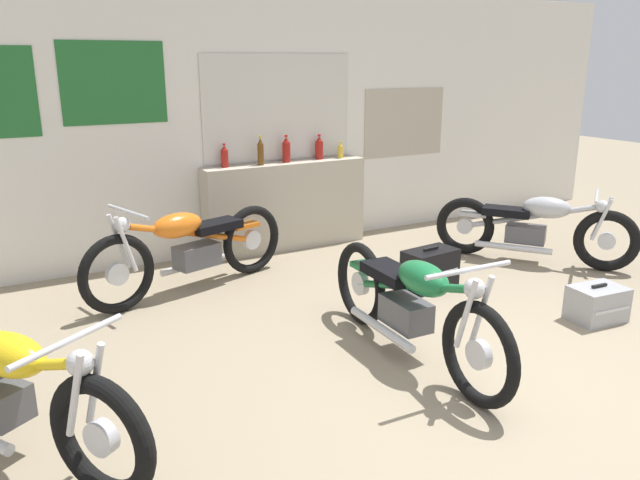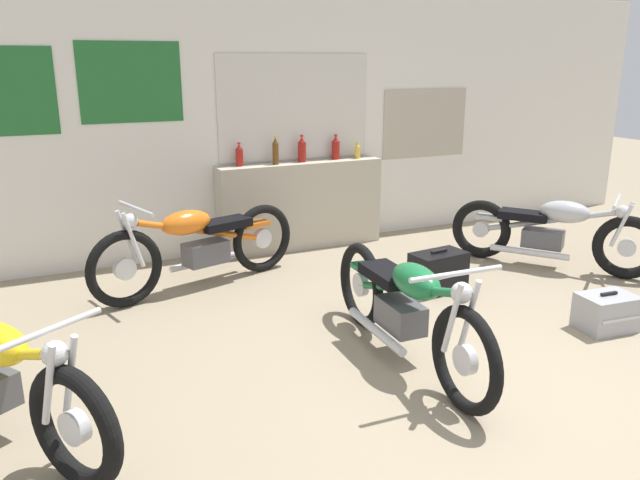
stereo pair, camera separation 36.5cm
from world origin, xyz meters
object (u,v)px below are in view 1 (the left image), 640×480
Objects in this scene: bottle_right_center at (319,148)px; motorcycle_orange at (190,247)px; motorcycle_green at (412,303)px; bottle_left_center at (261,152)px; bottle_leftmost at (225,157)px; bottle_center at (286,150)px; motorcycle_silver at (533,227)px; bottle_rightmost at (340,151)px; hard_case_silver at (597,304)px; hard_case_black at (430,269)px.

bottle_right_center is 0.13× the size of motorcycle_orange.
bottle_right_center is at bearing 73.25° from motorcycle_green.
bottle_leftmost is at bearing 171.84° from bottle_left_center.
bottle_left_center is 0.75m from bottle_right_center.
bottle_center is 1.07× the size of bottle_right_center.
motorcycle_green is at bearing -154.83° from motorcycle_silver.
bottle_left_center is at bearing -179.23° from bottle_rightmost.
bottle_leftmost is at bearing 95.02° from motorcycle_green.
bottle_rightmost is at bearing -2.38° from bottle_center.
hard_case_silver is at bearing -62.34° from bottle_left_center.
motorcycle_silver is at bearing -15.07° from motorcycle_orange.
bottle_center is 0.65× the size of hard_case_silver.
motorcycle_silver is at bearing 3.72° from hard_case_black.
hard_case_black is (0.15, -1.85, -0.91)m from bottle_right_center.
bottle_center reaches higher than bottle_leftmost.
bottle_rightmost is 2.26m from motorcycle_silver.
motorcycle_orange is 3.51m from hard_case_silver.
hard_case_silver is (1.28, -3.09, -0.95)m from bottle_center.
bottle_rightmost is (1.38, -0.04, -0.03)m from bottle_leftmost.
motorcycle_green is at bearing 173.18° from hard_case_silver.
bottle_right_center is at bearing 0.31° from bottle_leftmost.
bottle_leftmost is 0.90× the size of bottle_right_center.
hard_case_black is at bearing -85.50° from bottle_right_center.
motorcycle_silver is (1.31, -1.71, -0.67)m from bottle_rightmost.
hard_case_black is at bearing -176.28° from motorcycle_silver.
motorcycle_green is 2.26m from motorcycle_orange.
bottle_center is at bearing 107.17° from hard_case_black.
bottle_leftmost reaches higher than hard_case_black.
motorcycle_green is at bearing -92.62° from bottle_left_center.
motorcycle_silver is at bearing -48.42° from bottle_right_center.
hard_case_silver is (0.85, -3.11, -0.95)m from bottle_right_center.
bottle_rightmost is at bearing 127.43° from motorcycle_silver.
bottle_left_center reaches higher than motorcycle_green.
bottle_rightmost is at bearing 101.14° from hard_case_silver.
motorcycle_silver is 3.73× the size of hard_case_silver.
bottle_leftmost is 1.38m from bottle_rightmost.
bottle_center is at bearing 112.41° from hard_case_silver.
hard_case_black is at bearing -27.07° from motorcycle_orange.
motorcycle_silver is 2.69m from motorcycle_green.
motorcycle_silver is (1.98, -1.74, -0.71)m from bottle_center.
motorcycle_green is 4.55× the size of hard_case_silver.
bottle_leftmost reaches higher than motorcycle_silver.
motorcycle_orange is at bearing -143.44° from bottle_left_center.
motorcycle_green is at bearing -111.50° from bottle_rightmost.
bottle_rightmost is at bearing -10.81° from bottle_right_center.
bottle_center is 0.56× the size of hard_case_black.
bottle_center reaches higher than motorcycle_orange.
bottle_left_center reaches higher than motorcycle_orange.
motorcycle_green reaches higher than hard_case_black.
motorcycle_orange is (-0.94, 2.05, 0.00)m from motorcycle_green.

